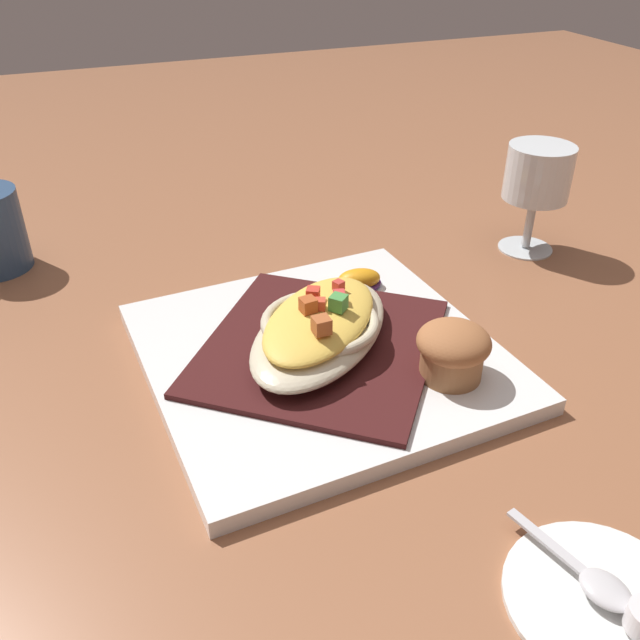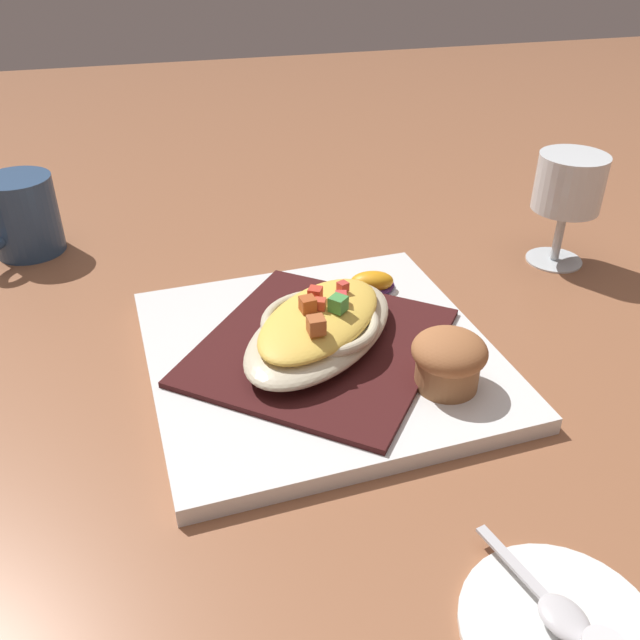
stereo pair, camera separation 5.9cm
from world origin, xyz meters
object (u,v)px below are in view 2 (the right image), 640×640
at_px(orange_garnish, 372,283).
at_px(spoon, 557,611).
at_px(creamer_saucer, 561,627).
at_px(square_plate, 320,355).
at_px(coffee_mug, 23,220).
at_px(muffin, 449,359).
at_px(gratin_dish, 320,326).
at_px(stemmed_glass, 568,189).

height_order(orange_garnish, spoon, orange_garnish).
xyz_separation_m(orange_garnish, creamer_saucer, (0.01, 0.38, -0.02)).
height_order(square_plate, coffee_mug, coffee_mug).
xyz_separation_m(orange_garnish, coffee_mug, (0.35, -0.21, 0.02)).
distance_m(creamer_saucer, spoon, 0.01).
bearing_deg(square_plate, creamer_saucer, 103.17).
bearing_deg(muffin, gratin_dish, -41.54).
xyz_separation_m(coffee_mug, stemmed_glass, (-0.59, 0.18, 0.05)).
relative_size(coffee_mug, spoon, 1.07).
relative_size(gratin_dish, coffee_mug, 2.07).
bearing_deg(creamer_saucer, square_plate, -76.83).
bearing_deg(stemmed_glass, gratin_dish, 21.64).
xyz_separation_m(gratin_dish, creamer_saucer, (-0.07, 0.29, -0.04)).
bearing_deg(gratin_dish, square_plate, -75.96).
height_order(coffee_mug, stemmed_glass, stemmed_glass).
xyz_separation_m(square_plate, orange_garnish, (-0.08, -0.09, 0.02)).
bearing_deg(square_plate, stemmed_glass, -158.37).
xyz_separation_m(muffin, orange_garnish, (0.01, -0.16, -0.02)).
xyz_separation_m(square_plate, gratin_dish, (-0.00, 0.00, 0.03)).
bearing_deg(muffin, spoon, 84.33).
xyz_separation_m(gratin_dish, muffin, (-0.09, 0.08, 0.00)).
bearing_deg(square_plate, spoon, 103.16).
xyz_separation_m(gratin_dish, stemmed_glass, (-0.31, -0.12, 0.05)).
xyz_separation_m(muffin, spoon, (0.02, 0.21, -0.03)).
height_order(square_plate, creamer_saucer, square_plate).
bearing_deg(square_plate, gratin_dish, 104.04).
relative_size(orange_garnish, coffee_mug, 0.60).
bearing_deg(muffin, creamer_saucer, 84.79).
distance_m(gratin_dish, creamer_saucer, 0.30).
xyz_separation_m(square_plate, spoon, (-0.07, 0.29, 0.00)).
xyz_separation_m(muffin, coffee_mug, (0.36, -0.38, -0.00)).
height_order(square_plate, muffin, muffin).
relative_size(muffin, spoon, 0.68).
bearing_deg(coffee_mug, muffin, 133.63).
relative_size(gratin_dish, muffin, 3.28).
relative_size(stemmed_glass, spoon, 1.38).
height_order(muffin, creamer_saucer, muffin).
height_order(gratin_dish, spoon, gratin_dish).
relative_size(orange_garnish, stemmed_glass, 0.47).
bearing_deg(stemmed_glass, square_plate, 21.63).
height_order(orange_garnish, coffee_mug, coffee_mug).
height_order(square_plate, spoon, spoon).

